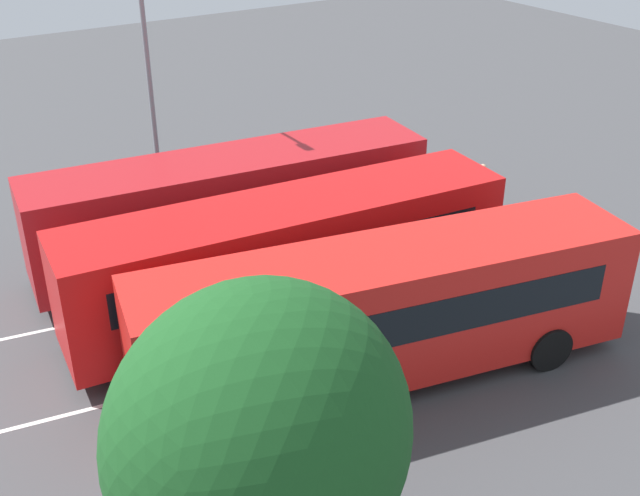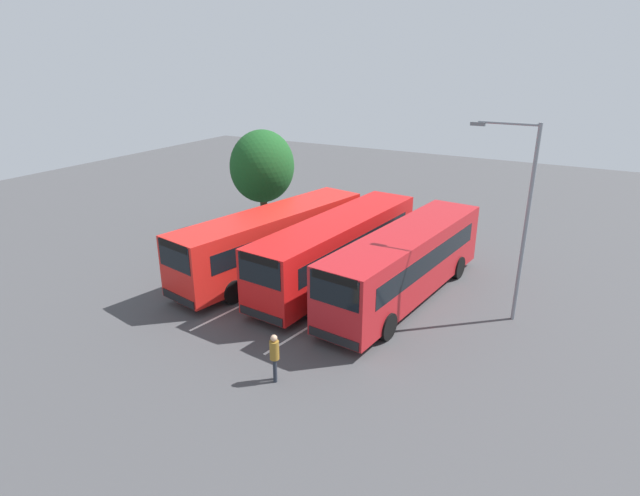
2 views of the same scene
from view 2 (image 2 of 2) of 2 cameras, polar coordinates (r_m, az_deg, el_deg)
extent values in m
plane|color=#424244|center=(25.24, 2.14, -3.56)|extent=(71.32, 71.32, 0.00)
cube|color=red|center=(25.61, -5.28, 1.00)|extent=(11.51, 4.55, 2.78)
cube|color=black|center=(22.08, -15.71, -0.89)|extent=(0.53, 2.07, 1.17)
cube|color=black|center=(24.73, -3.42, 1.15)|extent=(9.29, 1.95, 0.89)
cube|color=black|center=(26.30, -7.07, 2.23)|extent=(9.29, 1.95, 0.89)
cube|color=black|center=(21.91, -15.87, 0.23)|extent=(0.47, 1.88, 0.32)
cube|color=black|center=(22.81, -15.31, -5.41)|extent=(0.53, 2.16, 0.36)
cylinder|color=black|center=(23.08, -9.59, -4.77)|extent=(1.12, 0.49, 1.09)
cylinder|color=black|center=(24.71, -12.99, -3.27)|extent=(1.12, 0.49, 1.09)
cylinder|color=black|center=(27.83, 1.73, 0.00)|extent=(1.12, 0.49, 1.09)
cylinder|color=black|center=(29.20, -1.72, 1.01)|extent=(1.12, 0.49, 1.09)
cube|color=red|center=(24.43, 1.99, 0.10)|extent=(11.43, 3.43, 2.78)
cube|color=black|center=(19.99, -6.65, -2.50)|extent=(0.32, 2.09, 1.17)
cube|color=black|center=(23.75, 4.35, 0.30)|extent=(9.42, 0.97, 0.89)
cube|color=black|center=(24.92, -0.25, 1.34)|extent=(9.42, 0.97, 0.89)
cube|color=black|center=(19.80, -6.74, -1.28)|extent=(0.28, 1.90, 0.32)
cube|color=black|center=(20.79, -6.49, -7.40)|extent=(0.31, 2.18, 0.36)
cylinder|color=black|center=(21.60, -0.69, -6.31)|extent=(1.11, 0.38, 1.09)
cylinder|color=black|center=(22.84, -5.34, -4.84)|extent=(1.11, 0.38, 1.09)
cylinder|color=black|center=(27.30, 8.03, -0.61)|extent=(1.11, 0.38, 1.09)
cylinder|color=black|center=(28.29, 3.96, 0.31)|extent=(1.11, 0.38, 1.09)
cube|color=#AD191E|center=(23.03, 9.42, -1.48)|extent=(11.46, 3.64, 2.78)
cube|color=black|center=(18.25, 1.63, -4.67)|extent=(0.36, 2.09, 1.17)
cube|color=black|center=(22.47, 12.10, -1.32)|extent=(9.40, 1.16, 0.89)
cube|color=black|center=(23.39, 6.94, -0.12)|extent=(9.40, 1.16, 0.89)
cube|color=black|center=(18.05, 1.61, -3.36)|extent=(0.32, 1.90, 0.32)
cube|color=black|center=(19.13, 1.52, -9.92)|extent=(0.35, 2.18, 0.36)
cylinder|color=black|center=(20.17, 7.46, -8.56)|extent=(1.12, 0.40, 1.09)
cylinder|color=black|center=(21.17, 2.06, -6.90)|extent=(1.12, 0.40, 1.09)
cylinder|color=black|center=(26.18, 15.01, -2.08)|extent=(1.12, 0.40, 1.09)
cylinder|color=black|center=(26.96, 10.57, -1.04)|extent=(1.12, 0.40, 1.09)
cylinder|color=#232833|center=(17.87, -4.98, -13.08)|extent=(0.13, 0.13, 0.84)
cylinder|color=#232833|center=(17.74, -4.99, -13.36)|extent=(0.13, 0.13, 0.84)
cylinder|color=olive|center=(17.40, -5.06, -11.15)|extent=(0.44, 0.44, 0.67)
sphere|color=tan|center=(17.17, -5.11, -9.88)|extent=(0.23, 0.23, 0.23)
cylinder|color=gray|center=(21.65, 21.75, 2.13)|extent=(0.16, 0.16, 8.00)
cylinder|color=gray|center=(21.00, 20.10, 12.78)|extent=(0.10, 2.24, 0.10)
cube|color=slate|center=(21.22, 17.04, 12.97)|extent=(0.20, 0.56, 0.14)
cylinder|color=#4C3823|center=(32.43, -6.19, 4.14)|extent=(0.44, 0.44, 2.43)
ellipsoid|color=#194C1E|center=(31.77, -6.39, 8.95)|extent=(4.16, 3.75, 4.37)
cube|color=silver|center=(26.02, -1.38, -2.77)|extent=(14.62, 2.47, 0.01)
cube|color=silver|center=(24.56, 5.88, -4.36)|extent=(14.62, 2.47, 0.01)
camera|label=1|loc=(38.33, -12.81, 21.07)|focal=43.90mm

